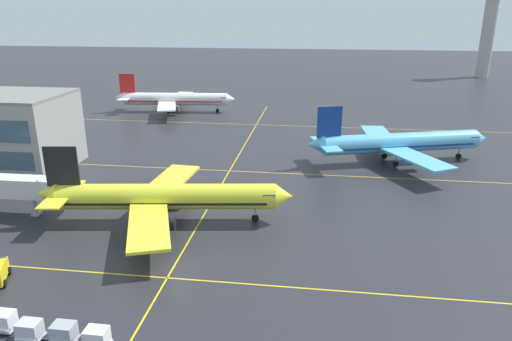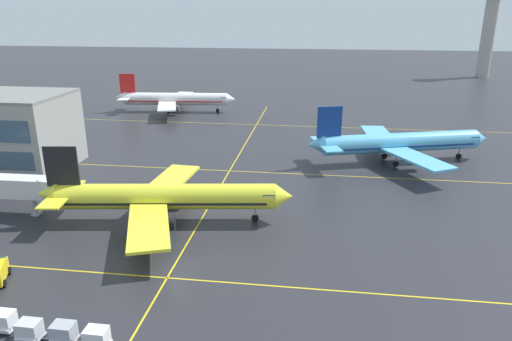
{
  "view_description": "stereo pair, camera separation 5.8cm",
  "coord_description": "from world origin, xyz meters",
  "px_view_note": "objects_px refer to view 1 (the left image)",
  "views": [
    {
      "loc": [
        15.25,
        -43.94,
        27.09
      ],
      "look_at": [
        5.87,
        24.78,
        3.21
      ],
      "focal_mm": 33.1,
      "sensor_mm": 36.0,
      "label": 1
    },
    {
      "loc": [
        15.3,
        -43.93,
        27.09
      ],
      "look_at": [
        5.87,
        24.78,
        3.21
      ],
      "focal_mm": 33.1,
      "sensor_mm": 36.0,
      "label": 2
    }
  ],
  "objects_px": {
    "airliner_third_row": "(174,99)",
    "airliner_front_gate": "(164,197)",
    "baggage_cart_row_second": "(30,331)",
    "airliner_second_row": "(398,143)",
    "baggage_cart_row_fourth": "(97,338)",
    "baggage_cart_row_middle": "(64,333)",
    "baggage_cart_row_leftmost": "(3,321)",
    "jet_bridge": "(3,186)",
    "control_tower": "(490,22)"
  },
  "relations": [
    {
      "from": "airliner_second_row",
      "to": "jet_bridge",
      "type": "distance_m",
      "value": 65.13
    },
    {
      "from": "baggage_cart_row_middle",
      "to": "jet_bridge",
      "type": "bearing_deg",
      "value": 132.05
    },
    {
      "from": "baggage_cart_row_fourth",
      "to": "airliner_front_gate",
      "type": "bearing_deg",
      "value": 95.11
    },
    {
      "from": "baggage_cart_row_leftmost",
      "to": "baggage_cart_row_second",
      "type": "relative_size",
      "value": 1.0
    },
    {
      "from": "baggage_cart_row_fourth",
      "to": "control_tower",
      "type": "bearing_deg",
      "value": 64.86
    },
    {
      "from": "airliner_front_gate",
      "to": "jet_bridge",
      "type": "relative_size",
      "value": 1.57
    },
    {
      "from": "baggage_cart_row_leftmost",
      "to": "airliner_second_row",
      "type": "bearing_deg",
      "value": 52.8
    },
    {
      "from": "baggage_cart_row_second",
      "to": "airliner_second_row",
      "type": "bearing_deg",
      "value": 55.34
    },
    {
      "from": "baggage_cart_row_second",
      "to": "control_tower",
      "type": "distance_m",
      "value": 201.27
    },
    {
      "from": "baggage_cart_row_fourth",
      "to": "baggage_cart_row_middle",
      "type": "bearing_deg",
      "value": 175.58
    },
    {
      "from": "airliner_front_gate",
      "to": "baggage_cart_row_fourth",
      "type": "height_order",
      "value": "airliner_front_gate"
    },
    {
      "from": "baggage_cart_row_middle",
      "to": "jet_bridge",
      "type": "xyz_separation_m",
      "value": [
        -21.83,
        24.2,
        3.06
      ]
    },
    {
      "from": "baggage_cart_row_leftmost",
      "to": "airliner_third_row",
      "type": "bearing_deg",
      "value": 97.89
    },
    {
      "from": "jet_bridge",
      "to": "airliner_front_gate",
      "type": "bearing_deg",
      "value": 0.94
    },
    {
      "from": "airliner_second_row",
      "to": "baggage_cart_row_second",
      "type": "relative_size",
      "value": 12.51
    },
    {
      "from": "airliner_front_gate",
      "to": "baggage_cart_row_leftmost",
      "type": "height_order",
      "value": "airliner_front_gate"
    },
    {
      "from": "airliner_second_row",
      "to": "baggage_cart_row_leftmost",
      "type": "bearing_deg",
      "value": -127.2
    },
    {
      "from": "baggage_cart_row_second",
      "to": "baggage_cart_row_fourth",
      "type": "bearing_deg",
      "value": -1.27
    },
    {
      "from": "baggage_cart_row_fourth",
      "to": "jet_bridge",
      "type": "bearing_deg",
      "value": 135.53
    },
    {
      "from": "airliner_second_row",
      "to": "baggage_cart_row_second",
      "type": "bearing_deg",
      "value": -124.66
    },
    {
      "from": "jet_bridge",
      "to": "baggage_cart_row_middle",
      "type": "bearing_deg",
      "value": -47.95
    },
    {
      "from": "jet_bridge",
      "to": "control_tower",
      "type": "xyz_separation_m",
      "value": [
        108.84,
        154.47,
        17.81
      ]
    },
    {
      "from": "airliner_second_row",
      "to": "airliner_third_row",
      "type": "relative_size",
      "value": 1.03
    },
    {
      "from": "baggage_cart_row_second",
      "to": "control_tower",
      "type": "xyz_separation_m",
      "value": [
        90.09,
        178.77,
        20.87
      ]
    },
    {
      "from": "baggage_cart_row_leftmost",
      "to": "jet_bridge",
      "type": "distance_m",
      "value": 28.33
    },
    {
      "from": "airliner_front_gate",
      "to": "airliner_third_row",
      "type": "relative_size",
      "value": 1.01
    },
    {
      "from": "baggage_cart_row_second",
      "to": "jet_bridge",
      "type": "xyz_separation_m",
      "value": [
        -18.76,
        24.3,
        3.06
      ]
    },
    {
      "from": "airliner_second_row",
      "to": "baggage_cart_row_leftmost",
      "type": "height_order",
      "value": "airliner_second_row"
    },
    {
      "from": "airliner_third_row",
      "to": "baggage_cart_row_fourth",
      "type": "distance_m",
      "value": 96.49
    },
    {
      "from": "baggage_cart_row_second",
      "to": "airliner_front_gate",
      "type": "bearing_deg",
      "value": 80.97
    },
    {
      "from": "airliner_second_row",
      "to": "control_tower",
      "type": "bearing_deg",
      "value": 67.25
    },
    {
      "from": "airliner_third_row",
      "to": "baggage_cart_row_second",
      "type": "bearing_deg",
      "value": -80.36
    },
    {
      "from": "baggage_cart_row_second",
      "to": "baggage_cart_row_middle",
      "type": "relative_size",
      "value": 1.0
    },
    {
      "from": "airliner_front_gate",
      "to": "airliner_second_row",
      "type": "distance_m",
      "value": 46.27
    },
    {
      "from": "baggage_cart_row_leftmost",
      "to": "control_tower",
      "type": "bearing_deg",
      "value": 62.36
    },
    {
      "from": "baggage_cart_row_leftmost",
      "to": "baggage_cart_row_second",
      "type": "bearing_deg",
      "value": -16.41
    },
    {
      "from": "baggage_cart_row_leftmost",
      "to": "baggage_cart_row_middle",
      "type": "relative_size",
      "value": 1.0
    },
    {
      "from": "jet_bridge",
      "to": "baggage_cart_row_fourth",
      "type": "bearing_deg",
      "value": -44.47
    },
    {
      "from": "baggage_cart_row_leftmost",
      "to": "baggage_cart_row_middle",
      "type": "height_order",
      "value": "same"
    },
    {
      "from": "baggage_cart_row_second",
      "to": "baggage_cart_row_middle",
      "type": "xyz_separation_m",
      "value": [
        3.07,
        0.1,
        0.0
      ]
    },
    {
      "from": "airliner_third_row",
      "to": "airliner_second_row",
      "type": "bearing_deg",
      "value": -35.13
    },
    {
      "from": "airliner_third_row",
      "to": "baggage_cart_row_leftmost",
      "type": "bearing_deg",
      "value": -82.11
    },
    {
      "from": "airliner_third_row",
      "to": "jet_bridge",
      "type": "bearing_deg",
      "value": -92.33
    },
    {
      "from": "airliner_second_row",
      "to": "baggage_cart_row_second",
      "type": "xyz_separation_m",
      "value": [
        -38.4,
        -55.53,
        -2.73
      ]
    },
    {
      "from": "airliner_third_row",
      "to": "baggage_cart_row_fourth",
      "type": "height_order",
      "value": "airliner_third_row"
    },
    {
      "from": "airliner_front_gate",
      "to": "baggage_cart_row_second",
      "type": "height_order",
      "value": "airliner_front_gate"
    },
    {
      "from": "airliner_third_row",
      "to": "baggage_cart_row_fourth",
      "type": "bearing_deg",
      "value": -76.77
    },
    {
      "from": "baggage_cart_row_leftmost",
      "to": "control_tower",
      "type": "relative_size",
      "value": 0.07
    },
    {
      "from": "baggage_cart_row_fourth",
      "to": "jet_bridge",
      "type": "distance_m",
      "value": 35.02
    },
    {
      "from": "airliner_third_row",
      "to": "airliner_front_gate",
      "type": "bearing_deg",
      "value": -73.97
    }
  ]
}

